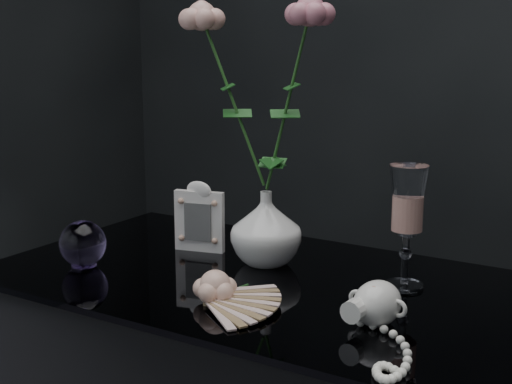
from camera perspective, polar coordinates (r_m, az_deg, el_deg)
The scene contains 8 objects.
vase at distance 1.39m, azimuth 0.81°, elevation -2.90°, with size 0.14×0.14×0.15m, color white.
wine_glass at distance 1.28m, azimuth 11.97°, elevation -2.78°, with size 0.07×0.07×0.22m, color white, non-canonical shape.
picture_frame at distance 1.48m, azimuth -4.55°, elevation -1.95°, with size 0.11×0.09×0.15m, color white, non-canonical shape.
paperweight at distance 1.43m, azimuth -13.69°, elevation -4.03°, with size 0.09×0.09×0.09m, color #A885D8, non-canonical shape.
paper_fan at distance 1.20m, azimuth -3.92°, elevation -8.41°, with size 0.25×0.19×0.03m, color beige, non-canonical shape.
loose_rose at distance 1.21m, azimuth -3.29°, elevation -7.54°, with size 0.13×0.16×0.06m, color #FFBCA4, non-canonical shape.
pearl_jar at distance 1.13m, azimuth 9.68°, elevation -8.62°, with size 0.25×0.26×0.07m, color white, non-canonical shape.
roses at distance 1.36m, azimuth 0.08°, elevation 8.55°, with size 0.29×0.11×0.41m.
Camera 1 is at (0.64, -1.03, 1.19)m, focal length 50.00 mm.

